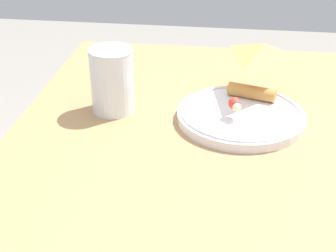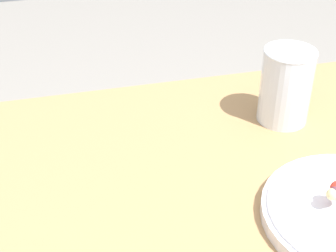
% 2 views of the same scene
% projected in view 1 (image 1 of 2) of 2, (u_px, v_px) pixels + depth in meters
% --- Properties ---
extents(dining_table, '(1.04, 0.70, 0.76)m').
position_uv_depth(dining_table, '(215.00, 241.00, 0.80)').
color(dining_table, '#A87F51').
rests_on(dining_table, ground_plane).
extents(plate_pizza, '(0.22, 0.22, 0.05)m').
position_uv_depth(plate_pizza, '(241.00, 113.00, 0.88)').
color(plate_pizza, white).
rests_on(plate_pizza, dining_table).
extents(milk_glass, '(0.08, 0.08, 0.11)m').
position_uv_depth(milk_glass, '(112.00, 83.00, 0.89)').
color(milk_glass, white).
rests_on(milk_glass, dining_table).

